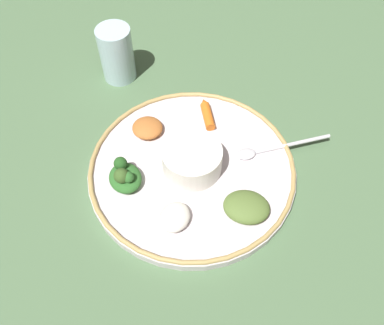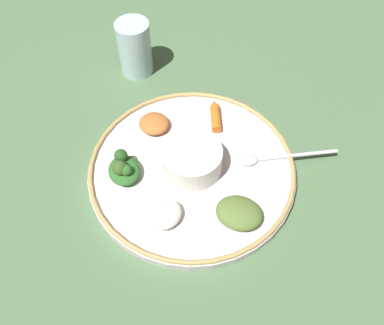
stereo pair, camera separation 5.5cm
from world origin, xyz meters
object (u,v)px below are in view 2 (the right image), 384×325
(carrot_near_spoon, at_px, (215,115))
(drinking_glass, at_px, (135,51))
(spoon, at_px, (272,158))
(center_bowl, at_px, (192,159))
(greens_pile, at_px, (123,168))

(carrot_near_spoon, xyz_separation_m, drinking_glass, (0.12, 0.19, 0.02))
(spoon, bearing_deg, center_bowl, 109.97)
(center_bowl, relative_size, drinking_glass, 0.89)
(greens_pile, xyz_separation_m, carrot_near_spoon, (0.16, -0.13, -0.01))
(greens_pile, xyz_separation_m, drinking_glass, (0.27, 0.06, 0.01))
(drinking_glass, bearing_deg, carrot_near_spoon, -121.51)
(center_bowl, height_order, drinking_glass, drinking_glass)
(drinking_glass, bearing_deg, spoon, -121.58)
(center_bowl, relative_size, spoon, 0.59)
(spoon, bearing_deg, drinking_glass, 58.42)
(greens_pile, height_order, drinking_glass, drinking_glass)
(drinking_glass, bearing_deg, greens_pile, -167.21)
(center_bowl, bearing_deg, greens_pile, 110.19)
(spoon, xyz_separation_m, carrot_near_spoon, (0.07, 0.11, 0.00))
(carrot_near_spoon, distance_m, drinking_glass, 0.22)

